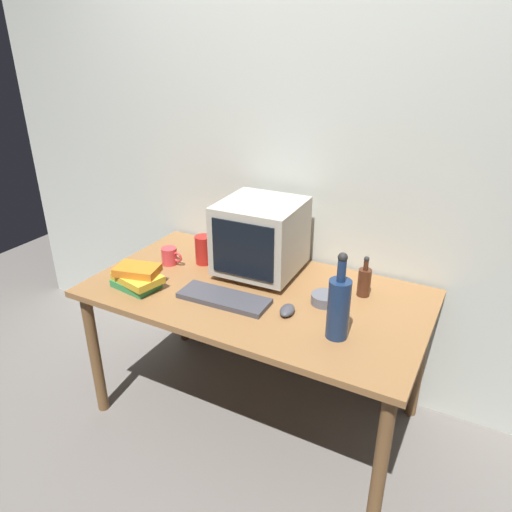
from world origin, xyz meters
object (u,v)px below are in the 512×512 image
object	(u,v)px
bottle_tall	(339,306)
cd_spindle	(324,299)
computer_mouse	(287,310)
keyboard	(224,298)
book_stack	(137,277)
bottle_short	(364,281)
mug	(170,256)
crt_monitor	(261,237)
metal_canister	(204,250)

from	to	relation	value
bottle_tall	cd_spindle	size ratio (longest dim) A/B	3.05
computer_mouse	bottle_tall	distance (m)	0.28
cd_spindle	keyboard	bearing A→B (deg)	-154.74
book_stack	bottle_short	bearing A→B (deg)	24.01
bottle_tall	mug	bearing A→B (deg)	167.51
mug	cd_spindle	size ratio (longest dim) A/B	1.00
keyboard	bottle_tall	size ratio (longest dim) A/B	1.15
bottle_short	book_stack	bearing A→B (deg)	-155.99
computer_mouse	cd_spindle	size ratio (longest dim) A/B	0.83
computer_mouse	mug	distance (m)	0.76
mug	bottle_tall	bearing A→B (deg)	-12.49
book_stack	cd_spindle	bearing A→B (deg)	18.31
keyboard	cd_spindle	size ratio (longest dim) A/B	3.50
cd_spindle	mug	bearing A→B (deg)	-179.97
bottle_tall	mug	size ratio (longest dim) A/B	3.05
keyboard	computer_mouse	xyz separation A→B (m)	(0.30, 0.03, 0.01)
cd_spindle	bottle_tall	bearing A→B (deg)	-58.47
keyboard	book_stack	bearing A→B (deg)	-171.11
bottle_short	book_stack	xyz separation A→B (m)	(-0.97, -0.43, -0.02)
computer_mouse	book_stack	size ratio (longest dim) A/B	0.39
computer_mouse	cd_spindle	bearing A→B (deg)	48.49
keyboard	book_stack	distance (m)	0.44
mug	book_stack	bearing A→B (deg)	-85.92
crt_monitor	bottle_tall	world-z (taller)	crt_monitor
bottle_short	cd_spindle	xyz separation A→B (m)	(-0.13, -0.15, -0.05)
mug	bottle_short	bearing A→B (deg)	8.91
crt_monitor	cd_spindle	distance (m)	0.45
metal_canister	bottle_tall	bearing A→B (deg)	-20.54
keyboard	bottle_short	world-z (taller)	bottle_short
bottle_tall	bottle_short	size ratio (longest dim) A/B	1.86
crt_monitor	keyboard	size ratio (longest dim) A/B	0.95
book_stack	mug	bearing A→B (deg)	94.08
computer_mouse	bottle_tall	size ratio (longest dim) A/B	0.27
crt_monitor	bottle_tall	distance (m)	0.64
computer_mouse	metal_canister	size ratio (longest dim) A/B	0.67
bottle_tall	metal_canister	distance (m)	0.90
crt_monitor	metal_canister	xyz separation A→B (m)	(-0.31, -0.04, -0.12)
computer_mouse	bottle_short	xyz separation A→B (m)	(0.24, 0.31, 0.06)
bottle_short	mug	size ratio (longest dim) A/B	1.63
book_stack	keyboard	bearing A→B (deg)	11.12
computer_mouse	book_stack	xyz separation A→B (m)	(-0.73, -0.12, 0.03)
computer_mouse	crt_monitor	bearing A→B (deg)	126.53
computer_mouse	book_stack	distance (m)	0.74
mug	cd_spindle	world-z (taller)	mug
crt_monitor	cd_spindle	world-z (taller)	crt_monitor
crt_monitor	bottle_tall	size ratio (longest dim) A/B	1.10
mug	keyboard	bearing A→B (deg)	-23.20
mug	crt_monitor	bearing A→B (deg)	16.52
crt_monitor	keyboard	world-z (taller)	crt_monitor
bottle_short	bottle_tall	bearing A→B (deg)	-89.49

